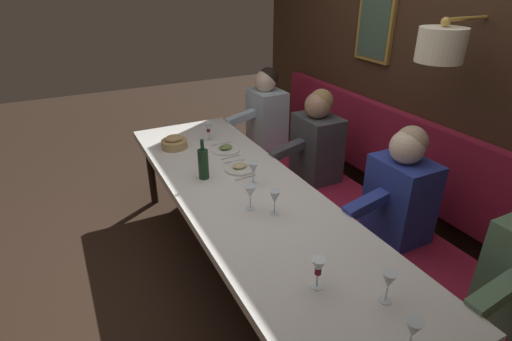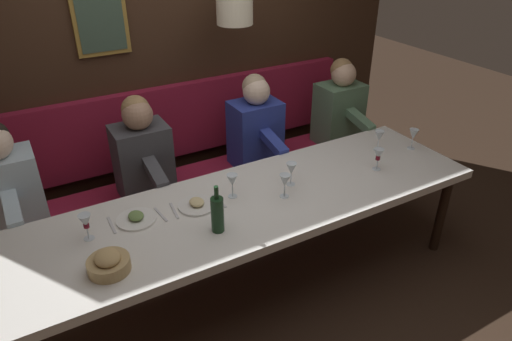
# 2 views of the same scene
# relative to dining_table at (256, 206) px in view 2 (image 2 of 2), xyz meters

# --- Properties ---
(ground_plane) EXTENTS (12.00, 12.00, 0.00)m
(ground_plane) POSITION_rel_dining_table_xyz_m (0.00, 0.00, -0.68)
(ground_plane) COLOR #332319
(dining_table) EXTENTS (0.90, 3.09, 0.74)m
(dining_table) POSITION_rel_dining_table_xyz_m (0.00, 0.00, 0.00)
(dining_table) COLOR silver
(dining_table) RESTS_ON ground_plane
(banquette_bench) EXTENTS (0.52, 3.29, 0.45)m
(banquette_bench) POSITION_rel_dining_table_xyz_m (0.89, 0.00, -0.46)
(banquette_bench) COLOR maroon
(banquette_bench) RESTS_ON ground_plane
(back_wall_panel) EXTENTS (0.59, 4.49, 2.90)m
(back_wall_panel) POSITION_rel_dining_table_xyz_m (1.46, -0.00, 0.68)
(back_wall_panel) COLOR #382316
(back_wall_panel) RESTS_ON ground_plane
(diner_nearest) EXTENTS (0.60, 0.40, 0.79)m
(diner_nearest) POSITION_rel_dining_table_xyz_m (0.88, -1.39, 0.13)
(diner_nearest) COLOR #567A5B
(diner_nearest) RESTS_ON banquette_bench
(diner_near) EXTENTS (0.60, 0.40, 0.79)m
(diner_near) POSITION_rel_dining_table_xyz_m (0.88, -0.50, 0.13)
(diner_near) COLOR #283893
(diner_near) RESTS_ON banquette_bench
(diner_middle) EXTENTS (0.60, 0.40, 0.79)m
(diner_middle) POSITION_rel_dining_table_xyz_m (0.88, 0.47, 0.13)
(diner_middle) COLOR #3D3D42
(diner_middle) RESTS_ON banquette_bench
(diner_far) EXTENTS (0.60, 0.40, 0.79)m
(diner_far) POSITION_rel_dining_table_xyz_m (0.88, 1.38, 0.13)
(diner_far) COLOR silver
(diner_far) RESTS_ON banquette_bench
(place_setting_0) EXTENTS (0.24, 0.31, 0.05)m
(place_setting_0) POSITION_rel_dining_table_xyz_m (0.15, 0.74, 0.07)
(place_setting_0) COLOR white
(place_setting_0) RESTS_ON dining_table
(place_setting_1) EXTENTS (0.24, 0.32, 0.05)m
(place_setting_1) POSITION_rel_dining_table_xyz_m (0.11, 0.37, 0.07)
(place_setting_1) COLOR silver
(place_setting_1) RESTS_ON dining_table
(wine_glass_0) EXTENTS (0.07, 0.07, 0.16)m
(wine_glass_0) POSITION_rel_dining_table_xyz_m (0.10, 0.12, 0.17)
(wine_glass_0) COLOR silver
(wine_glass_0) RESTS_ON dining_table
(wine_glass_1) EXTENTS (0.07, 0.07, 0.16)m
(wine_glass_1) POSITION_rel_dining_table_xyz_m (0.03, -1.42, 0.17)
(wine_glass_1) COLOR silver
(wine_glass_1) RESTS_ON dining_table
(wine_glass_2) EXTENTS (0.07, 0.07, 0.16)m
(wine_glass_2) POSITION_rel_dining_table_xyz_m (-0.09, -0.95, 0.17)
(wine_glass_2) COLOR silver
(wine_glass_2) RESTS_ON dining_table
(wine_glass_3) EXTENTS (0.07, 0.07, 0.16)m
(wine_glass_3) POSITION_rel_dining_table_xyz_m (-0.06, -0.18, 0.17)
(wine_glass_3) COLOR silver
(wine_glass_3) RESTS_ON dining_table
(wine_glass_4) EXTENTS (0.07, 0.07, 0.16)m
(wine_glass_4) POSITION_rel_dining_table_xyz_m (0.14, -1.17, 0.17)
(wine_glass_4) COLOR silver
(wine_glass_4) RESTS_ON dining_table
(wine_glass_5) EXTENTS (0.07, 0.07, 0.16)m
(wine_glass_5) POSITION_rel_dining_table_xyz_m (0.04, -0.30, 0.17)
(wine_glass_5) COLOR silver
(wine_glass_5) RESTS_ON dining_table
(wine_glass_6) EXTENTS (0.07, 0.07, 0.16)m
(wine_glass_6) POSITION_rel_dining_table_xyz_m (0.12, 1.03, 0.17)
(wine_glass_6) COLOR silver
(wine_glass_6) RESTS_ON dining_table
(wine_bottle) EXTENTS (0.08, 0.08, 0.30)m
(wine_bottle) POSITION_rel_dining_table_xyz_m (-0.18, 0.36, 0.17)
(wine_bottle) COLOR #19381E
(wine_bottle) RESTS_ON dining_table
(bread_bowl) EXTENTS (0.22, 0.22, 0.12)m
(bread_bowl) POSITION_rel_dining_table_xyz_m (-0.21, 1.00, 0.11)
(bread_bowl) COLOR tan
(bread_bowl) RESTS_ON dining_table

